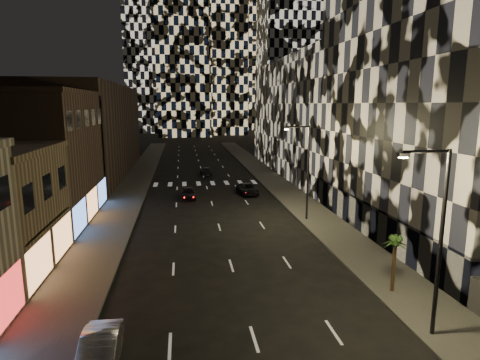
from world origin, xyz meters
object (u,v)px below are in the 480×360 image
object	(u,v)px
car_dark_midlane	(189,193)
car_dark_rightlane	(247,189)
car_dark_oncoming	(206,171)
palm_tree	(395,246)
car_silver_parked	(100,353)
streetlight_far	(306,166)
streetlight_near	(437,231)

from	to	relation	value
car_dark_midlane	car_dark_rightlane	world-z (taller)	car_dark_midlane
car_dark_oncoming	palm_tree	xyz separation A→B (m)	(8.50, -42.46, 2.35)
car_dark_oncoming	palm_tree	bearing A→B (deg)	101.85
car_dark_midlane	car_dark_oncoming	bearing A→B (deg)	79.22
car_silver_parked	car_dark_midlane	xyz separation A→B (m)	(4.32, 31.04, -0.04)
car_dark_midlane	car_dark_oncoming	size ratio (longest dim) A/B	0.95
streetlight_far	palm_tree	bearing A→B (deg)	-87.61
streetlight_near	car_dark_oncoming	world-z (taller)	streetlight_near
car_dark_rightlane	palm_tree	xyz separation A→B (m)	(4.22, -27.68, 2.32)
car_dark_oncoming	palm_tree	world-z (taller)	palm_tree
car_silver_parked	streetlight_far	bearing A→B (deg)	51.61
car_dark_rightlane	palm_tree	bearing A→B (deg)	-85.17
car_dark_oncoming	car_dark_rightlane	bearing A→B (deg)	106.70
car_dark_midlane	car_dark_oncoming	distance (m)	16.45
streetlight_far	car_silver_parked	distance (m)	25.73
car_silver_parked	palm_tree	distance (m)	16.73
streetlight_near	car_dark_oncoming	xyz separation A→B (m)	(-7.85, 47.00, -4.73)
car_dark_midlane	car_silver_parked	bearing A→B (deg)	-97.97
streetlight_near	streetlight_far	xyz separation A→B (m)	(0.00, 20.00, 0.00)
car_silver_parked	car_dark_midlane	world-z (taller)	car_silver_parked
streetlight_far	car_dark_rightlane	bearing A→B (deg)	106.29
streetlight_far	palm_tree	size ratio (longest dim) A/B	2.63
streetlight_near	palm_tree	xyz separation A→B (m)	(0.65, 4.53, -2.38)
streetlight_near	palm_tree	world-z (taller)	streetlight_near
car_dark_rightlane	palm_tree	distance (m)	28.10
streetlight_near	car_dark_rightlane	size ratio (longest dim) A/B	1.90
car_silver_parked	palm_tree	bearing A→B (deg)	15.26
car_dark_midlane	car_dark_rightlane	size ratio (longest dim) A/B	0.86
car_silver_parked	palm_tree	world-z (taller)	palm_tree
car_dark_oncoming	car_dark_rightlane	world-z (taller)	car_dark_rightlane
streetlight_near	car_silver_parked	size ratio (longest dim) A/B	2.02
car_dark_midlane	car_dark_oncoming	xyz separation A→B (m)	(3.07, 16.17, -0.07)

